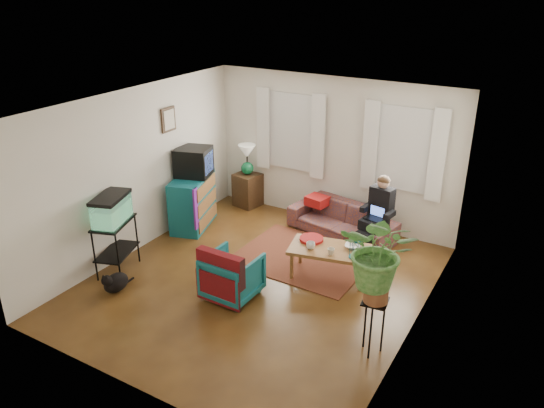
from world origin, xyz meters
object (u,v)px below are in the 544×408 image
Objects in this scene: sofa at (342,215)px; dresser at (193,202)px; side_table at (248,190)px; coffee_table at (329,262)px; armchair at (232,274)px; plant_stand at (373,327)px; aquarium_stand at (116,247)px.

sofa is 1.80× the size of dresser.
side_table is 1.31m from dresser.
sofa is 2.62m from dresser.
sofa is 1.44m from coffee_table.
coffee_table is at bearing -63.65° from sofa.
dresser is at bearing -105.14° from side_table.
side_table is at bearing -176.37° from sofa.
armchair is at bearing -56.53° from dresser.
side_table is 4.67m from plant_stand.
coffee_table is (2.82, 1.44, -0.17)m from aquarium_stand.
plant_stand reaches higher than armchair.
sofa is at bearing 5.10° from dresser.
side_table reaches higher than coffee_table.
sofa is 2.58m from armchair.
dresser is at bearing 70.51° from aquarium_stand.
aquarium_stand is (-0.01, -1.82, -0.06)m from dresser.
sofa is at bearing -6.97° from side_table.
sofa reaches higher than coffee_table.
aquarium_stand is at bearing -178.12° from plant_stand.
coffee_table is at bearing 7.93° from aquarium_stand.
plant_stand is (3.97, 0.13, -0.05)m from aquarium_stand.
plant_stand is at bearing 176.54° from armchair.
side_table is 2.96m from coffee_table.
side_table is 0.55× the size of coffee_table.
dresser is at bearing -37.75° from armchair.
aquarium_stand reaches higher than plant_stand.
side_table is at bearing 57.44° from dresser.
side_table is at bearing -59.87° from armchair.
coffee_table is (0.95, 1.13, -0.11)m from armchair.
coffee_table is 1.60× the size of plant_stand.
dresser reaches higher than aquarium_stand.
dresser is 1.26× the size of aquarium_stand.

